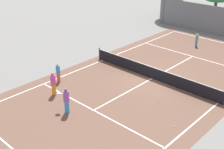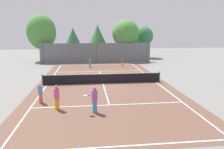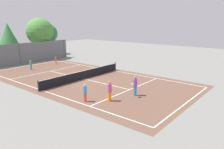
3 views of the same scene
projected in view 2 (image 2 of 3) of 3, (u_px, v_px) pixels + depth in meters
The scene contains 22 objects.
ground_plane at pixel (103, 83), 21.60m from camera, with size 80.00×80.00×0.00m, color slate.
court_surface at pixel (103, 83), 21.60m from camera, with size 13.00×25.00×0.01m.
tennis_net at pixel (103, 78), 21.49m from camera, with size 11.90×0.10×1.10m.
perimeter_fence at pixel (96, 53), 34.88m from camera, with size 18.00×0.12×3.20m.
tree_0 at pixel (98, 35), 38.14m from camera, with size 3.36×3.36×6.21m.
tree_1 at pixel (73, 36), 38.59m from camera, with size 2.61×2.61×5.70m.
tree_2 at pixel (126, 33), 36.88m from camera, with size 4.66×4.66×7.04m.
tree_3 at pixel (41, 32), 36.17m from camera, with size 4.88×4.47×7.88m.
tree_4 at pixel (143, 36), 40.93m from camera, with size 3.74×3.74×5.99m.
player_0 at pixel (122, 62), 31.62m from camera, with size 0.25×0.25×1.17m.
player_1 at pixel (40, 93), 15.67m from camera, with size 0.32×0.32×1.51m.
player_2 at pixel (90, 63), 30.19m from camera, with size 0.29×0.29×1.34m.
player_3 at pixel (94, 99), 13.80m from camera, with size 0.96×0.47×1.76m.
player_4 at pixel (57, 97), 14.36m from camera, with size 0.36×0.36×1.71m.
ball_crate at pixel (102, 80), 22.26m from camera, with size 0.42×0.29×0.43m.
tennis_ball_0 at pixel (106, 101), 16.12m from camera, with size 0.07×0.07×0.07m, color #CCE533.
tennis_ball_1 at pixel (88, 79), 23.35m from camera, with size 0.07×0.07×0.07m, color #CCE533.
tennis_ball_2 at pixel (133, 90), 19.21m from camera, with size 0.07×0.07×0.07m, color #CCE533.
tennis_ball_3 at pixel (67, 72), 27.12m from camera, with size 0.07×0.07×0.07m, color #CCE533.
tennis_ball_4 at pixel (165, 94), 17.85m from camera, with size 0.07×0.07×0.07m, color #CCE533.
tennis_ball_5 at pixel (117, 72), 27.39m from camera, with size 0.07×0.07×0.07m, color #CCE533.
tennis_ball_6 at pixel (79, 66), 31.43m from camera, with size 0.07×0.07×0.07m, color #CCE533.
Camera 2 is at (-1.50, -20.92, 5.32)m, focal length 34.25 mm.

